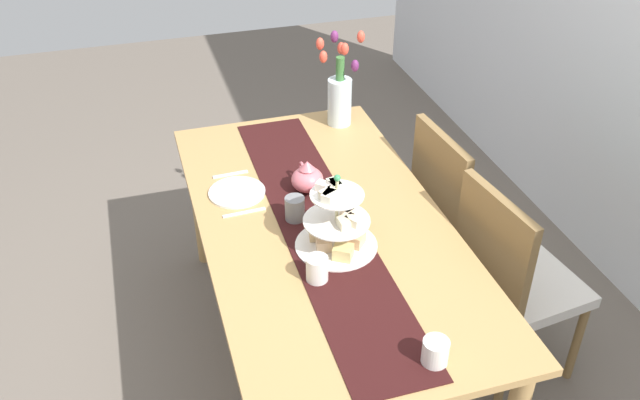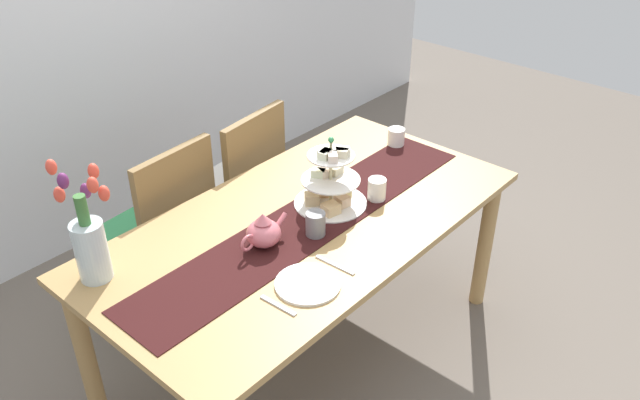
# 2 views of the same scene
# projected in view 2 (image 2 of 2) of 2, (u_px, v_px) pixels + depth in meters

# --- Properties ---
(ground_plane) EXTENTS (8.00, 8.00, 0.00)m
(ground_plane) POSITION_uv_depth(u_px,v_px,m) (308.00, 352.00, 2.99)
(ground_plane) COLOR #6B6056
(room_wall_rear) EXTENTS (6.00, 0.08, 2.60)m
(room_wall_rear) POSITION_uv_depth(u_px,v_px,m) (66.00, 2.00, 3.18)
(room_wall_rear) COLOR silver
(room_wall_rear) RESTS_ON ground_plane
(dining_table) EXTENTS (1.79, 0.92, 0.73)m
(dining_table) POSITION_uv_depth(u_px,v_px,m) (306.00, 239.00, 2.66)
(dining_table) COLOR tan
(dining_table) RESTS_ON ground_plane
(chair_left) EXTENTS (0.45, 0.45, 0.91)m
(chair_left) POSITION_uv_depth(u_px,v_px,m) (164.00, 224.00, 2.98)
(chair_left) COLOR olive
(chair_left) RESTS_ON ground_plane
(chair_right) EXTENTS (0.47, 0.47, 0.91)m
(chair_right) POSITION_uv_depth(u_px,v_px,m) (239.00, 184.00, 3.28)
(chair_right) COLOR olive
(chair_right) RESTS_ON ground_plane
(table_runner) EXTENTS (1.69, 0.30, 0.00)m
(table_runner) POSITION_uv_depth(u_px,v_px,m) (310.00, 221.00, 2.60)
(table_runner) COLOR black
(table_runner) RESTS_ON dining_table
(tiered_cake_stand) EXTENTS (0.30, 0.30, 0.30)m
(tiered_cake_stand) POSITION_uv_depth(u_px,v_px,m) (330.00, 184.00, 2.65)
(tiered_cake_stand) COLOR beige
(tiered_cake_stand) RESTS_ON table_runner
(teapot) EXTENTS (0.24, 0.13, 0.14)m
(teapot) POSITION_uv_depth(u_px,v_px,m) (263.00, 232.00, 2.43)
(teapot) COLOR #D66B75
(teapot) RESTS_ON table_runner
(tulip_vase) EXTENTS (0.15, 0.24, 0.44)m
(tulip_vase) POSITION_uv_depth(u_px,v_px,m) (89.00, 240.00, 2.22)
(tulip_vase) COLOR silver
(tulip_vase) RESTS_ON dining_table
(cream_jug) EXTENTS (0.08, 0.08, 0.08)m
(cream_jug) POSITION_uv_depth(u_px,v_px,m) (396.00, 137.00, 3.13)
(cream_jug) COLOR white
(cream_jug) RESTS_ON dining_table
(dinner_plate_left) EXTENTS (0.23, 0.23, 0.01)m
(dinner_plate_left) POSITION_uv_depth(u_px,v_px,m) (308.00, 284.00, 2.26)
(dinner_plate_left) COLOR white
(dinner_plate_left) RESTS_ON dining_table
(fork_left) EXTENTS (0.02, 0.15, 0.01)m
(fork_left) POSITION_uv_depth(u_px,v_px,m) (278.00, 305.00, 2.17)
(fork_left) COLOR silver
(fork_left) RESTS_ON dining_table
(knife_left) EXTENTS (0.02, 0.17, 0.01)m
(knife_left) POSITION_uv_depth(u_px,v_px,m) (335.00, 265.00, 2.35)
(knife_left) COLOR silver
(knife_left) RESTS_ON dining_table
(mug_grey) EXTENTS (0.08, 0.08, 0.09)m
(mug_grey) POSITION_uv_depth(u_px,v_px,m) (316.00, 224.00, 2.49)
(mug_grey) COLOR slate
(mug_grey) RESTS_ON table_runner
(mug_white_text) EXTENTS (0.08, 0.08, 0.09)m
(mug_white_text) POSITION_uv_depth(u_px,v_px,m) (377.00, 189.00, 2.71)
(mug_white_text) COLOR white
(mug_white_text) RESTS_ON dining_table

